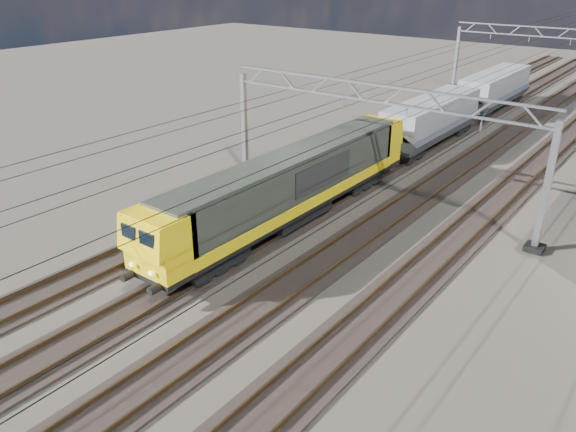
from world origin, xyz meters
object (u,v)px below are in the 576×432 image
Objects in this scene: catenary_gantry_mid at (371,141)px; hopper_wagon_lead at (432,118)px; catenary_gantry_far at (546,60)px; hopper_wagon_mid at (495,88)px; locomotive at (292,183)px.

catenary_gantry_mid reaches higher than hopper_wagon_lead.
hopper_wagon_mid is (-2.00, -8.83, -1.67)m from catenary_gantry_far.
hopper_wagon_mid is at bearing 90.00° from hopper_wagon_lead.
catenary_gantry_mid is at bearing -81.23° from hopper_wagon_lead.
catenary_gantry_mid is 1.53× the size of hopper_wagon_mid.
locomotive is (-2.00, -4.73, -1.58)m from catenary_gantry_mid.
locomotive is at bearing -112.94° from catenary_gantry_mid.
catenary_gantry_far is 40.81m from locomotive.
hopper_wagon_mid is at bearing -102.76° from catenary_gantry_far.
catenary_gantry_mid and catenary_gantry_far have the same top height.
hopper_wagon_lead is (-2.00, 12.97, -1.67)m from catenary_gantry_mid.
catenary_gantry_far is 1.53× the size of hopper_wagon_lead.
catenary_gantry_mid is 0.94× the size of locomotive.
hopper_wagon_mid is at bearing 94.21° from catenary_gantry_mid.
catenary_gantry_far is at bearing 85.04° from hopper_wagon_lead.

